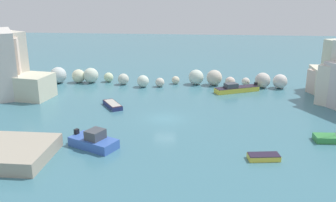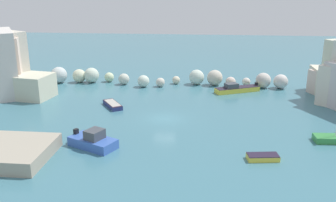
# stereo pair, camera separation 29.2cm
# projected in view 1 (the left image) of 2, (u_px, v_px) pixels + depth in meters

# --- Properties ---
(cove_water) EXTENTS (160.00, 160.00, 0.00)m
(cove_water) POSITION_uv_depth(u_px,v_px,m) (165.00, 119.00, 44.27)
(cove_water) COLOR teal
(cove_water) RESTS_ON ground
(rock_breakwater) EXTENTS (37.48, 4.46, 2.59)m
(rock_breakwater) POSITION_uv_depth(u_px,v_px,m) (161.00, 78.00, 59.15)
(rock_breakwater) COLOR silver
(rock_breakwater) RESTS_ON ground
(stone_dock) EXTENTS (7.39, 6.84, 1.29)m
(stone_dock) POSITION_uv_depth(u_px,v_px,m) (10.00, 152.00, 33.88)
(stone_dock) COLOR #A19885
(stone_dock) RESTS_ON ground
(moored_boat_0) EXTENTS (3.32, 4.10, 0.58)m
(moored_boat_0) POSITION_uv_depth(u_px,v_px,m) (112.00, 105.00, 48.49)
(moored_boat_0) COLOR navy
(moored_boat_0) RESTS_ON cove_water
(moored_boat_1) EXTENTS (5.23, 4.10, 1.84)m
(moored_boat_1) POSITION_uv_depth(u_px,v_px,m) (94.00, 141.00, 36.35)
(moored_boat_1) COLOR #3A60B7
(moored_boat_1) RESTS_ON cove_water
(moored_boat_2) EXTENTS (4.17, 1.78, 4.18)m
(moored_boat_2) POSITION_uv_depth(u_px,v_px,m) (335.00, 138.00, 37.76)
(moored_boat_2) COLOR #378B42
(moored_boat_2) RESTS_ON cove_water
(moored_boat_3) EXTENTS (6.82, 4.29, 1.40)m
(moored_boat_3) POSITION_uv_depth(u_px,v_px,m) (236.00, 89.00, 55.29)
(moored_boat_3) COLOR yellow
(moored_boat_3) RESTS_ON cove_water
(moored_boat_4) EXTENTS (2.98, 1.60, 0.53)m
(moored_boat_4) POSITION_uv_depth(u_px,v_px,m) (264.00, 157.00, 33.84)
(moored_boat_4) COLOR yellow
(moored_boat_4) RESTS_ON cove_water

